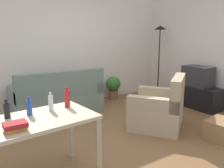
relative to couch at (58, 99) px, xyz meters
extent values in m
cube|color=brown|center=(0.50, -1.59, -0.32)|extent=(5.20, 4.40, 0.02)
cube|color=silver|center=(0.50, 0.61, 1.04)|extent=(5.20, 0.10, 2.70)
cube|color=beige|center=(3.10, -1.59, 1.04)|extent=(0.10, 4.40, 2.70)
cube|color=slate|center=(0.00, 0.06, -0.11)|extent=(1.75, 0.84, 0.40)
cube|color=slate|center=(0.00, -0.28, 0.35)|extent=(1.75, 0.16, 0.52)
cube|color=slate|center=(0.80, 0.06, 0.20)|extent=(0.16, 0.84, 0.22)
cube|color=slate|center=(-0.80, 0.06, 0.20)|extent=(0.16, 0.84, 0.22)
cube|color=black|center=(2.75, -1.25, -0.07)|extent=(0.44, 1.10, 0.48)
cube|color=#2D2D33|center=(2.75, -1.25, 0.39)|extent=(0.40, 0.60, 0.44)
cube|color=black|center=(2.96, -1.25, 0.39)|extent=(0.01, 0.52, 0.36)
cylinder|color=black|center=(2.75, -0.04, -0.29)|extent=(0.26, 0.26, 0.03)
cylinder|color=black|center=(2.75, -0.04, 0.56)|extent=(0.03, 0.03, 1.68)
cone|color=black|center=(2.75, -0.04, 1.45)|extent=(0.32, 0.32, 0.10)
cube|color=#C6B28E|center=(-1.01, -2.10, 0.43)|extent=(1.26, 0.81, 0.04)
cube|color=tan|center=(-0.42, -2.36, 0.05)|extent=(0.07, 0.07, 0.72)
cube|color=tan|center=(-0.48, -1.74, 0.05)|extent=(0.07, 0.07, 0.72)
cylinder|color=brown|center=(1.56, 0.31, -0.20)|extent=(0.24, 0.24, 0.22)
sphere|color=#2D6B28|center=(1.56, 0.31, 0.08)|extent=(0.36, 0.36, 0.36)
cube|color=tan|center=(1.21, -1.60, -0.11)|extent=(1.22, 1.21, 0.40)
cube|color=tan|center=(1.41, -1.87, 0.35)|extent=(0.82, 0.66, 0.52)
cube|color=tan|center=(1.51, -1.38, 0.20)|extent=(0.62, 0.78, 0.22)
cube|color=tan|center=(0.91, -1.81, 0.20)|extent=(0.62, 0.78, 0.22)
cube|color=olive|center=(1.71, -2.50, -0.16)|extent=(0.51, 0.39, 0.30)
cylinder|color=black|center=(-1.25, -1.92, 0.53)|extent=(0.06, 0.06, 0.16)
cylinder|color=black|center=(-1.25, -1.92, 0.63)|extent=(0.03, 0.03, 0.04)
cylinder|color=#2347A3|center=(-1.04, -1.96, 0.53)|extent=(0.06, 0.06, 0.16)
cylinder|color=#2347A3|center=(-1.04, -1.96, 0.64)|extent=(0.03, 0.03, 0.04)
cylinder|color=silver|center=(-0.79, -1.95, 0.54)|extent=(0.05, 0.05, 0.18)
cylinder|color=silver|center=(-0.79, -1.95, 0.65)|extent=(0.02, 0.02, 0.04)
cylinder|color=#AD2323|center=(-0.58, -1.92, 0.56)|extent=(0.06, 0.06, 0.21)
cylinder|color=#AD2323|center=(-0.58, -1.92, 0.68)|extent=(0.03, 0.03, 0.04)
cube|color=#B7932D|center=(-1.25, -2.30, 0.47)|extent=(0.19, 0.16, 0.03)
cube|color=maroon|center=(-1.25, -2.31, 0.51)|extent=(0.20, 0.15, 0.04)
camera|label=1|loc=(-1.62, -4.46, 1.32)|focal=37.68mm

